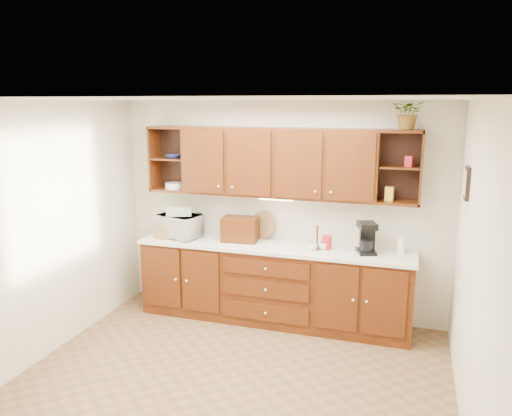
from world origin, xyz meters
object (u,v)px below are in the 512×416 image
Objects in this scene: bread_box at (240,229)px; potted_plant at (409,112)px; microwave at (179,226)px; coffee_maker at (367,238)px.

potted_plant is at bearing -2.50° from bread_box.
bread_box is 1.17× the size of potted_plant.
potted_plant reaches higher than bread_box.
microwave is at bearing -177.78° from potted_plant.
coffee_maker is 0.97× the size of potted_plant.
microwave is 1.42× the size of potted_plant.
coffee_maker reaches higher than bread_box.
bread_box is 1.21× the size of coffee_maker.
microwave is 2.97m from potted_plant.
coffee_maker is at bearing -169.18° from potted_plant.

